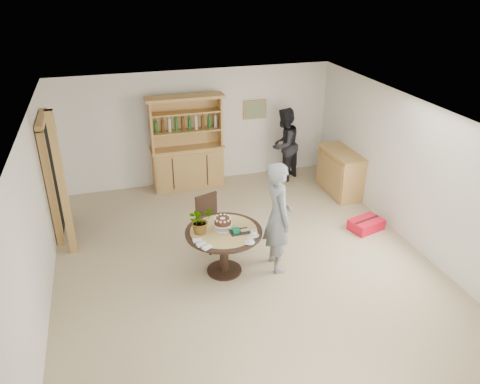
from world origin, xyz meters
name	(u,v)px	position (x,y,z in m)	size (l,w,h in m)	color
ground	(244,264)	(0.00, 0.00, 0.00)	(7.00, 7.00, 0.00)	tan
room_shell	(245,167)	(0.00, 0.01, 1.74)	(6.04, 7.04, 2.52)	white
doorway	(51,176)	(-2.93, 2.00, 1.11)	(0.13, 1.10, 2.18)	black
pine_post	(62,186)	(-2.70, 1.20, 1.25)	(0.12, 0.12, 2.50)	tan
hutch	(187,157)	(-0.30, 3.24, 0.69)	(1.62, 0.54, 2.04)	tan
sideboard	(340,172)	(2.74, 2.00, 0.47)	(0.54, 1.26, 0.94)	tan
dining_table	(224,239)	(-0.37, -0.09, 0.60)	(1.20, 1.20, 0.76)	black
dining_chair	(210,218)	(-0.39, 0.73, 0.54)	(0.54, 0.54, 0.95)	black
birthday_cake	(223,222)	(-0.37, -0.04, 0.88)	(0.30, 0.30, 0.20)	white
flower_vase	(200,220)	(-0.72, -0.04, 0.97)	(0.38, 0.33, 0.42)	#3F7233
gift_tray	(239,231)	(-0.15, -0.21, 0.79)	(0.30, 0.20, 0.08)	black
coffee_cup_a	(254,233)	(0.03, -0.37, 0.80)	(0.15, 0.15, 0.09)	white
coffee_cup_b	(250,241)	(-0.09, -0.54, 0.79)	(0.15, 0.15, 0.08)	white
napkins	(202,244)	(-0.78, -0.40, 0.77)	(0.24, 0.33, 0.03)	white
teen_boy	(278,217)	(0.48, -0.19, 0.91)	(0.67, 0.44, 1.83)	slate
adult_person	(284,145)	(1.84, 3.00, 0.83)	(0.81, 0.63, 1.66)	black
red_suitcase	(366,224)	(2.50, 0.43, 0.10)	(0.68, 0.55, 0.21)	red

